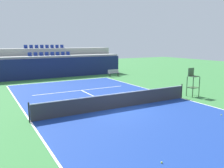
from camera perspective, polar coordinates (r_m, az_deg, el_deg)
ground_plane at (r=14.99m, az=1.74°, el=-5.90°), size 80.00×80.00×0.00m
court_surface at (r=14.99m, az=1.74°, el=-5.88°), size 11.00×24.00×0.01m
baseline_far at (r=25.72m, az=-12.22°, el=0.66°), size 11.00×0.10×0.00m
sideline_left at (r=13.14m, az=-19.28°, el=-8.76°), size 0.10×24.00×0.00m
sideline_right at (r=18.33m, az=16.48°, el=-3.30°), size 0.10×24.00×0.00m
service_line_far at (r=20.57m, az=-7.56°, el=-1.54°), size 8.26×0.10×0.00m
centre_service_line at (r=17.71m, az=-3.65°, el=-3.37°), size 0.10×6.40×0.00m
back_wall at (r=28.33m, az=-14.08°, el=3.81°), size 17.63×0.30×2.35m
stands_tier_lower at (r=29.62m, az=-14.80°, el=4.25°), size 17.63×2.40×2.57m
stands_tier_upper at (r=31.90m, az=-15.95°, el=5.36°), size 17.63×2.40×3.41m
seating_row_lower at (r=29.61m, az=-14.97°, el=6.98°), size 5.12×0.44×0.44m
seating_row_upper at (r=31.91m, az=-16.15°, el=8.64°), size 5.12×0.44×0.44m
tennis_net at (r=14.86m, az=1.75°, el=-4.01°), size 11.08×0.08×1.07m
umpire_chair at (r=19.06m, az=19.15°, el=0.65°), size 0.76×0.66×2.20m
player_bench at (r=28.79m, az=0.41°, el=2.87°), size 1.50×0.40×0.85m
tennis_ball_0 at (r=8.67m, az=12.06°, el=-18.26°), size 0.07×0.07×0.07m
tennis_ball_1 at (r=14.84m, az=25.17°, el=-6.87°), size 0.07×0.07×0.07m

